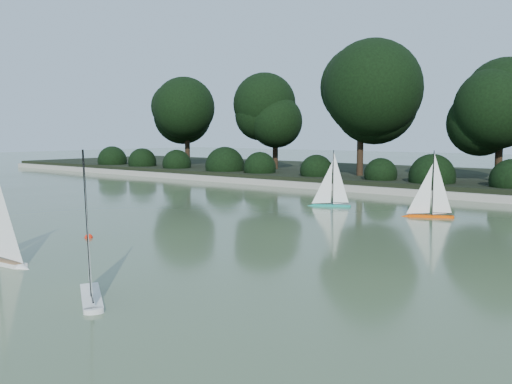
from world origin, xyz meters
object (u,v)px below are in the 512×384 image
sailboat_orange (426,206)px  race_buoy (89,238)px  sailboat_teal (328,197)px  sailboat_white_b (2,246)px  sailboat_white_a (90,273)px

sailboat_orange → race_buoy: (-3.21, -5.45, -0.22)m
sailboat_orange → sailboat_teal: size_ratio=1.04×
sailboat_white_b → sailboat_teal: sailboat_white_b is taller
sailboat_teal → sailboat_orange: bearing=-4.5°
sailboat_white_b → sailboat_orange: size_ratio=1.10×
sailboat_orange → sailboat_teal: 2.36m
sailboat_white_b → sailboat_orange: 7.60m
sailboat_white_a → sailboat_white_b: sailboat_white_a is taller
sailboat_white_b → race_buoy: size_ratio=11.67×
sailboat_white_a → sailboat_white_b: size_ratio=1.03×
sailboat_orange → sailboat_teal: sailboat_orange is taller
sailboat_teal → race_buoy: size_ratio=10.21×
sailboat_teal → sailboat_white_b: bearing=-91.2°
sailboat_white_b → sailboat_orange: (2.51, 7.18, -0.02)m
sailboat_white_a → sailboat_white_b: 2.08m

